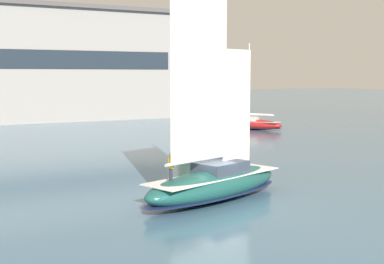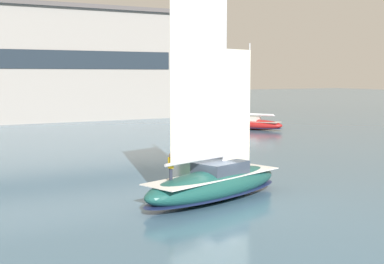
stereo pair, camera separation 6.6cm
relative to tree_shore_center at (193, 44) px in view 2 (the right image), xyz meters
The scene contains 6 objects.
ground_plane 73.07m from the tree_shore_center, 117.44° to the right, with size 400.00×400.00×0.00m, color #42667F.
waterfront_building 26.60m from the tree_shore_center, behind, with size 41.76×16.16×19.43m.
tree_shore_center is the anchor object (origin of this frame).
sailboat_main 72.83m from the tree_shore_center, 117.43° to the right, with size 12.13×6.72×16.05m.
sailboat_moored_far_slip 32.56m from the tree_shore_center, 101.70° to the right, with size 6.69×8.98×12.30m.
channel_buoy 55.40m from the tree_shore_center, 117.69° to the right, with size 1.32×1.32×2.36m.
Camera 2 is at (-17.07, -28.59, 7.96)m, focal length 50.00 mm.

